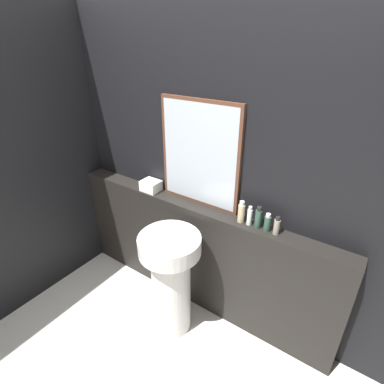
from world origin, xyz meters
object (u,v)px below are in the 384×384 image
pedestal_sink (171,276)px  hand_soap_bottle (277,226)px  shampoo_bottle (241,212)px  lotion_bottle (258,218)px  mirror (199,155)px  conditioner_bottle (250,216)px  towel_stack (151,186)px  body_wash_bottle (267,223)px

pedestal_sink → hand_soap_bottle: 0.91m
pedestal_sink → shampoo_bottle: bearing=44.2°
shampoo_bottle → lotion_bottle: (0.13, 0.00, -0.00)m
mirror → conditioner_bottle: mirror is taller
mirror → hand_soap_bottle: size_ratio=6.14×
towel_stack → hand_soap_bottle: hand_soap_bottle is taller
mirror → body_wash_bottle: mirror is taller
lotion_bottle → pedestal_sink: bearing=-144.2°
hand_soap_bottle → conditioner_bottle: bearing=180.0°
shampoo_bottle → pedestal_sink: bearing=-135.8°
shampoo_bottle → hand_soap_bottle: 0.27m
pedestal_sink → conditioner_bottle: (0.45, 0.37, 0.53)m
mirror → body_wash_bottle: 0.71m
mirror → lotion_bottle: size_ratio=4.96×
mirror → hand_soap_bottle: mirror is taller
conditioner_bottle → lotion_bottle: lotion_bottle is taller
towel_stack → body_wash_bottle: body_wash_bottle is taller
pedestal_sink → shampoo_bottle: shampoo_bottle is taller
towel_stack → hand_soap_bottle: bearing=0.0°
lotion_bottle → hand_soap_bottle: bearing=0.0°
mirror → lotion_bottle: mirror is taller
mirror → body_wash_bottle: bearing=-5.7°
towel_stack → body_wash_bottle: 1.08m
mirror → lotion_bottle: (0.54, -0.06, -0.34)m
mirror → towel_stack: (-0.47, -0.06, -0.37)m
conditioner_bottle → hand_soap_bottle: conditioner_bottle is taller
mirror → hand_soap_bottle: bearing=-5.1°
pedestal_sink → lotion_bottle: 0.83m
body_wash_bottle → shampoo_bottle: bearing=180.0°
conditioner_bottle → hand_soap_bottle: (0.20, 0.00, -0.01)m
pedestal_sink → hand_soap_bottle: bearing=29.6°
pedestal_sink → body_wash_bottle: body_wash_bottle is taller
towel_stack → hand_soap_bottle: (1.15, 0.00, 0.02)m
pedestal_sink → mirror: (-0.03, 0.43, 0.87)m
pedestal_sink → mirror: bearing=93.9°
pedestal_sink → shampoo_bottle: 0.75m
conditioner_bottle → hand_soap_bottle: size_ratio=1.10×
towel_stack → body_wash_bottle: bearing=0.0°
pedestal_sink → body_wash_bottle: 0.86m
towel_stack → shampoo_bottle: (0.88, 0.00, 0.03)m
towel_stack → pedestal_sink: bearing=-36.7°
shampoo_bottle → lotion_bottle: 0.13m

